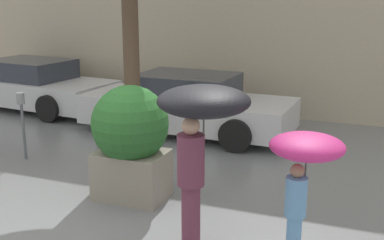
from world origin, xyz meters
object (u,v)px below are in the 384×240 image
parked_car_near (187,105)px  parked_car_far (31,86)px  planter_box (131,138)px  person_adult (201,119)px  parking_meter (22,112)px  person_child (305,160)px

parked_car_near → parked_car_far: size_ratio=0.96×
planter_box → parked_car_far: size_ratio=0.35×
person_adult → parked_car_near: bearing=92.2°
planter_box → parking_meter: bearing=162.7°
person_adult → person_child: (1.14, 0.06, -0.35)m
person_adult → person_child: person_adult is taller
person_adult → person_child: size_ratio=1.31×
person_adult → parking_meter: person_adult is taller
person_adult → parking_meter: (-4.01, 1.75, -0.66)m
person_adult → parked_car_far: (-6.56, 5.09, -0.95)m
planter_box → person_adult: (1.40, -0.94, 0.63)m
parked_car_near → parking_meter: parked_car_near is taller
parking_meter → person_child: bearing=-18.1°
person_adult → planter_box: bearing=124.8°
parked_car_near → parked_car_far: same height
parked_car_far → parking_meter: (2.56, -3.34, 0.29)m
planter_box → person_adult: person_adult is taller
person_adult → parked_car_near: (-1.94, 4.43, -0.95)m
planter_box → parked_car_near: size_ratio=0.37×
parking_meter → parked_car_far: bearing=127.4°
person_child → parked_car_near: person_child is taller
planter_box → person_adult: size_ratio=0.87×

